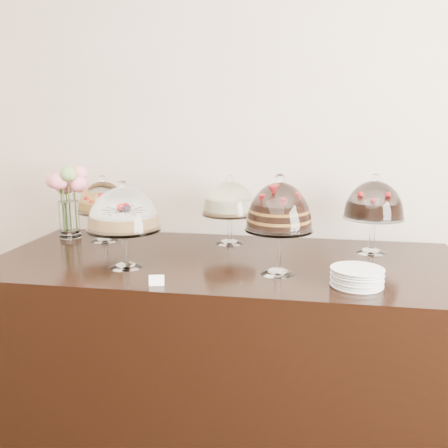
% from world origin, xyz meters
% --- Properties ---
extents(wall_back, '(5.00, 0.04, 3.00)m').
position_xyz_m(wall_back, '(0.00, 3.00, 1.50)').
color(wall_back, beige).
rests_on(wall_back, ground).
extents(display_counter, '(2.20, 1.00, 0.90)m').
position_xyz_m(display_counter, '(0.15, 2.45, 0.45)').
color(display_counter, black).
rests_on(display_counter, ground).
extents(cake_stand_sugar_sponge, '(0.33, 0.33, 0.40)m').
position_xyz_m(cake_stand_sugar_sponge, '(-0.27, 2.24, 1.15)').
color(cake_stand_sugar_sponge, white).
rests_on(cake_stand_sugar_sponge, display_counter).
extents(cake_stand_choco_layer, '(0.29, 0.29, 0.43)m').
position_xyz_m(cake_stand_choco_layer, '(0.40, 2.27, 1.17)').
color(cake_stand_choco_layer, white).
rests_on(cake_stand_choco_layer, display_counter).
extents(cake_stand_cheesecake, '(0.29, 0.29, 0.37)m').
position_xyz_m(cake_stand_cheesecake, '(0.11, 2.76, 1.13)').
color(cake_stand_cheesecake, white).
rests_on(cake_stand_cheesecake, display_counter).
extents(cake_stand_dark_choco, '(0.29, 0.29, 0.39)m').
position_xyz_m(cake_stand_dark_choco, '(0.83, 2.69, 1.15)').
color(cake_stand_dark_choco, white).
rests_on(cake_stand_dark_choco, display_counter).
extents(cake_stand_fruit_tart, '(0.27, 0.27, 0.36)m').
position_xyz_m(cake_stand_fruit_tart, '(-0.57, 2.69, 1.12)').
color(cake_stand_fruit_tart, white).
rests_on(cake_stand_fruit_tart, display_counter).
extents(flower_vase, '(0.24, 0.20, 0.40)m').
position_xyz_m(flower_vase, '(-0.80, 2.75, 1.14)').
color(flower_vase, white).
rests_on(flower_vase, display_counter).
extents(plate_stack, '(0.20, 0.20, 0.07)m').
position_xyz_m(plate_stack, '(0.72, 2.16, 0.94)').
color(plate_stack, silver).
rests_on(plate_stack, display_counter).
extents(price_card_left, '(0.06, 0.03, 0.04)m').
position_xyz_m(price_card_left, '(-0.06, 2.02, 0.92)').
color(price_card_left, white).
rests_on(price_card_left, display_counter).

